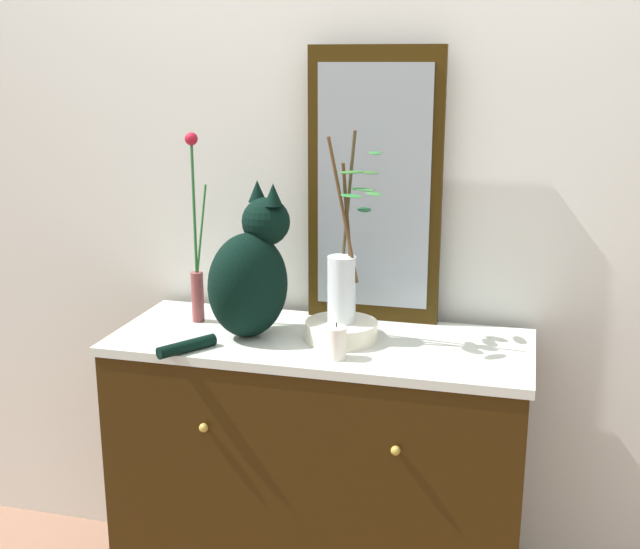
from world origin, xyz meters
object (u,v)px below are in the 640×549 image
object	(u,v)px
bowl_porcelain	(341,331)
cat_sitting	(250,274)
vase_glass_clear	(344,275)
candle_pillar	(336,343)
sideboard	(320,479)
mirror_leaning	(374,187)
vase_slim_green	(196,261)

from	to	relation	value
bowl_porcelain	cat_sitting	bearing A→B (deg)	-175.11
vase_glass_clear	candle_pillar	size ratio (longest dim) A/B	5.43
sideboard	candle_pillar	distance (m)	0.50
mirror_leaning	cat_sitting	size ratio (longest dim) A/B	1.85
cat_sitting	vase_glass_clear	bearing A→B (deg)	4.81
vase_slim_green	vase_glass_clear	world-z (taller)	vase_glass_clear
vase_slim_green	vase_glass_clear	size ratio (longest dim) A/B	1.05
cat_sitting	mirror_leaning	bearing A→B (deg)	37.43
bowl_porcelain	vase_glass_clear	bearing A→B (deg)	1.13
sideboard	bowl_porcelain	distance (m)	0.46
sideboard	vase_slim_green	bearing A→B (deg)	171.45
mirror_leaning	vase_glass_clear	distance (m)	0.29
mirror_leaning	vase_slim_green	world-z (taller)	mirror_leaning
mirror_leaning	bowl_porcelain	distance (m)	0.42
sideboard	mirror_leaning	world-z (taller)	mirror_leaning
candle_pillar	cat_sitting	bearing A→B (deg)	156.37
cat_sitting	candle_pillar	xyz separation A→B (m)	(0.27, -0.12, -0.13)
mirror_leaning	cat_sitting	xyz separation A→B (m)	(-0.29, -0.22, -0.21)
sideboard	mirror_leaning	xyz separation A→B (m)	(0.10, 0.20, 0.82)
candle_pillar	mirror_leaning	bearing A→B (deg)	85.68
cat_sitting	candle_pillar	world-z (taller)	cat_sitting
bowl_porcelain	sideboard	bearing A→B (deg)	-179.04
mirror_leaning	bowl_porcelain	world-z (taller)	mirror_leaning
mirror_leaning	vase_slim_green	bearing A→B (deg)	-163.04
vase_slim_green	candle_pillar	xyz separation A→B (m)	(0.46, -0.19, -0.14)
cat_sitting	bowl_porcelain	size ratio (longest dim) A/B	2.14
vase_slim_green	candle_pillar	world-z (taller)	vase_slim_green
vase_slim_green	sideboard	bearing A→B (deg)	-8.55
cat_sitting	candle_pillar	distance (m)	0.32
vase_slim_green	vase_glass_clear	distance (m)	0.45
cat_sitting	candle_pillar	size ratio (longest dim) A/B	4.42
mirror_leaning	sideboard	bearing A→B (deg)	-117.03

